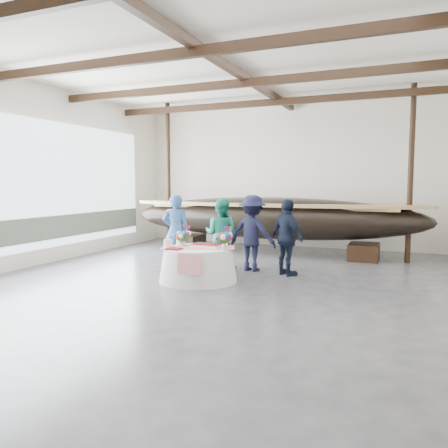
% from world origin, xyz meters
% --- Properties ---
extents(floor, '(10.00, 12.00, 0.01)m').
position_xyz_m(floor, '(0.00, 0.00, 0.00)').
color(floor, '#3D3D42').
rests_on(floor, ground).
extents(wall_back, '(10.00, 0.02, 4.50)m').
position_xyz_m(wall_back, '(0.00, 6.00, 2.25)').
color(wall_back, silver).
rests_on(wall_back, ground).
extents(wall_left, '(0.02, 12.00, 4.50)m').
position_xyz_m(wall_left, '(-5.00, 0.00, 2.25)').
color(wall_left, silver).
rests_on(wall_left, ground).
extents(ceiling, '(10.00, 12.00, 0.01)m').
position_xyz_m(ceiling, '(0.00, 0.00, 4.50)').
color(ceiling, white).
rests_on(ceiling, wall_back).
extents(pavilion_structure, '(9.80, 11.76, 4.50)m').
position_xyz_m(pavilion_structure, '(0.00, 0.74, 4.00)').
color(pavilion_structure, black).
rests_on(pavilion_structure, ground).
extents(open_bay, '(0.03, 7.00, 3.20)m').
position_xyz_m(open_bay, '(-4.95, 1.00, 1.83)').
color(open_bay, silver).
rests_on(open_bay, ground).
extents(longboat_display, '(8.71, 1.74, 1.63)m').
position_xyz_m(longboat_display, '(-0.18, 4.20, 1.04)').
color(longboat_display, black).
rests_on(longboat_display, ground).
extents(banquet_table, '(1.63, 1.63, 0.70)m').
position_xyz_m(banquet_table, '(-0.55, 0.26, 0.35)').
color(banquet_table, silver).
rests_on(banquet_table, ground).
extents(tabletop_items, '(1.60, 1.07, 0.40)m').
position_xyz_m(tabletop_items, '(-0.57, 0.40, 0.85)').
color(tabletop_items, red).
rests_on(tabletop_items, banquet_table).
extents(guest_woman_blue, '(0.76, 0.63, 1.78)m').
position_xyz_m(guest_woman_blue, '(-1.64, 1.29, 0.89)').
color(guest_woman_blue, '#2B568C').
rests_on(guest_woman_blue, ground).
extents(guest_woman_teal, '(0.82, 0.65, 1.67)m').
position_xyz_m(guest_woman_teal, '(-0.62, 1.64, 0.84)').
color(guest_woman_teal, '#1B8C71').
rests_on(guest_woman_teal, ground).
extents(guest_man_left, '(1.20, 0.77, 1.76)m').
position_xyz_m(guest_man_left, '(0.14, 1.73, 0.88)').
color(guest_man_left, black).
rests_on(guest_man_left, ground).
extents(guest_man_right, '(1.04, 0.93, 1.69)m').
position_xyz_m(guest_man_right, '(1.03, 1.51, 0.85)').
color(guest_man_right, black).
rests_on(guest_man_right, ground).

